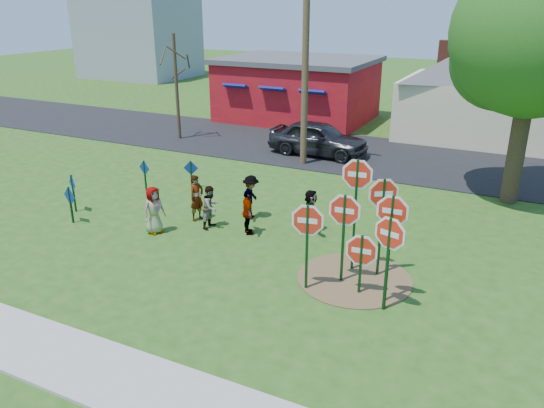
{
  "coord_description": "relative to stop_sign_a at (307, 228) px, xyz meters",
  "views": [
    {
      "loc": [
        8.17,
        -13.76,
        7.29
      ],
      "look_at": [
        1.2,
        0.5,
        1.17
      ],
      "focal_mm": 35.0,
      "sensor_mm": 36.0,
      "label": 1
    }
  ],
  "objects": [
    {
      "name": "ground",
      "position": [
        -3.48,
        2.07,
        -1.78
      ],
      "size": [
        120.0,
        120.0,
        0.0
      ],
      "primitive_type": "plane",
      "color": "#244F16",
      "rests_on": "ground"
    },
    {
      "name": "sidewalk",
      "position": [
        -3.48,
        -5.13,
        -1.74
      ],
      "size": [
        22.0,
        1.8,
        0.08
      ],
      "primitive_type": "cube",
      "color": "#9E9E99",
      "rests_on": "ground"
    },
    {
      "name": "road",
      "position": [
        -3.48,
        13.57,
        -1.76
      ],
      "size": [
        120.0,
        7.5,
        0.04
      ],
      "primitive_type": "cube",
      "color": "black",
      "rests_on": "ground"
    },
    {
      "name": "dirt_patch",
      "position": [
        1.02,
        1.07,
        -1.76
      ],
      "size": [
        3.2,
        3.2,
        0.03
      ],
      "primitive_type": "cylinder",
      "color": "brown",
      "rests_on": "ground"
    },
    {
      "name": "red_building",
      "position": [
        -8.98,
        20.07,
        0.19
      ],
      "size": [
        9.4,
        7.69,
        3.9
      ],
      "color": "maroon",
      "rests_on": "ground"
    },
    {
      "name": "cream_house",
      "position": [
        2.02,
        20.07,
        1.15
      ],
      "size": [
        9.4,
        9.4,
        6.5
      ],
      "color": "beige",
      "rests_on": "ground"
    },
    {
      "name": "distant_building",
      "position": [
        -31.48,
        32.07,
        2.22
      ],
      "size": [
        10.0,
        8.0,
        8.0
      ],
      "primitive_type": "cube",
      "color": "#8C939E",
      "rests_on": "ground"
    },
    {
      "name": "stop_sign_a",
      "position": [
        0.0,
        0.0,
        0.0
      ],
      "size": [
        1.15,
        0.25,
        2.58
      ],
      "rotation": [
        0.0,
        0.0,
        0.2
      ],
      "color": "#0E3615",
      "rests_on": "ground"
    },
    {
      "name": "stop_sign_b",
      "position": [
        0.77,
        1.6,
        0.76
      ],
      "size": [
        1.15,
        0.16,
        3.46
      ],
      "rotation": [
        0.0,
        0.0,
        0.12
      ],
      "color": "#0E3615",
      "rests_on": "ground"
    },
    {
      "name": "stop_sign_c",
      "position": [
        2.08,
        0.31,
        0.38
      ],
      "size": [
        1.09,
        0.08,
        3.06
      ],
      "rotation": [
        0.0,
        0.0,
        0.05
      ],
      "color": "#0E3615",
      "rests_on": "ground"
    },
    {
      "name": "stop_sign_d",
      "position": [
        1.53,
        1.58,
        0.42
      ],
      "size": [
        0.98,
        0.62,
        3.03
      ],
      "rotation": [
        0.0,
        0.0,
        0.56
      ],
      "color": "#0E3615",
      "rests_on": "ground"
    },
    {
      "name": "stop_sign_e",
      "position": [
        1.36,
        0.4,
        -0.61
      ],
      "size": [
        1.16,
        0.11,
        1.83
      ],
      "rotation": [
        0.0,
        0.0,
        0.08
      ],
      "color": "#0E3615",
      "rests_on": "ground"
    },
    {
      "name": "stop_sign_f",
      "position": [
        2.16,
        -0.09,
        0.12
      ],
      "size": [
        1.09,
        0.34,
        2.66
      ],
      "rotation": [
        0.0,
        0.0,
        -0.28
      ],
      "color": "#0E3615",
      "rests_on": "ground"
    },
    {
      "name": "stop_sign_g",
      "position": [
        0.72,
        0.81,
        0.1
      ],
      "size": [
        1.18,
        0.11,
        2.71
      ],
      "rotation": [
        0.0,
        0.0,
        0.08
      ],
      "color": "#0E3615",
      "rests_on": "ground"
    },
    {
      "name": "blue_diamond_a",
      "position": [
        -9.08,
        0.61,
        -0.95
      ],
      "size": [
        0.67,
        0.19,
        1.34
      ],
      "rotation": [
        0.0,
        0.0,
        -0.25
      ],
      "color": "#0E3615",
      "rests_on": "ground"
    },
    {
      "name": "blue_diamond_b",
      "position": [
        -9.78,
        1.44,
        -0.88
      ],
      "size": [
        0.61,
        0.33,
        1.43
      ],
      "rotation": [
        0.0,
        0.0,
        -0.48
      ],
      "color": "#0E3615",
      "rests_on": "ground"
    },
    {
      "name": "blue_diamond_c",
      "position": [
        -8.92,
        4.42,
        -0.98
      ],
      "size": [
        0.62,
        0.17,
        1.29
      ],
      "rotation": [
        0.0,
        0.0,
        -0.25
      ],
      "color": "#0E3615",
      "rests_on": "ground"
    },
    {
      "name": "blue_diamond_d",
      "position": [
        -7.43,
        5.52,
        -1.05
      ],
      "size": [
        0.61,
        0.18,
        1.18
      ],
      "rotation": [
        0.0,
        0.0,
        0.26
      ],
      "color": "#0E3615",
      "rests_on": "ground"
    },
    {
      "name": "person_a",
      "position": [
        -5.96,
        1.2,
        -0.97
      ],
      "size": [
        0.73,
        0.91,
        1.61
      ],
      "primitive_type": "imported",
      "rotation": [
        0.0,
        0.0,
        1.27
      ],
      "color": "#42588A",
      "rests_on": "ground"
    },
    {
      "name": "person_b",
      "position": [
        -5.31,
        2.76,
        -0.95
      ],
      "size": [
        0.52,
        0.67,
        1.65
      ],
      "primitive_type": "imported",
      "rotation": [
        0.0,
        0.0,
        1.35
      ],
      "color": "#247568",
      "rests_on": "ground"
    },
    {
      "name": "person_c",
      "position": [
        -4.51,
        2.42,
        -1.03
      ],
      "size": [
        0.59,
        0.74,
        1.49
      ],
      "primitive_type": "imported",
      "rotation": [
        0.0,
        0.0,
        1.53
      ],
      "color": "#954F44",
      "rests_on": "ground"
    },
    {
      "name": "person_d",
      "position": [
        -3.67,
        3.73,
        -0.98
      ],
      "size": [
        0.8,
        1.13,
        1.59
      ],
      "primitive_type": "imported",
      "rotation": [
        0.0,
        0.0,
        1.79
      ],
      "color": "#313136",
      "rests_on": "ground"
    },
    {
      "name": "person_e",
      "position": [
        -3.12,
        2.47,
        -1.01
      ],
      "size": [
        0.87,
        0.93,
        1.54
      ],
      "primitive_type": "imported",
      "rotation": [
        0.0,
        0.0,
        2.27
      ],
      "color": "#472853",
      "rests_on": "ground"
    },
    {
      "name": "person_f",
      "position": [
        -1.33,
        3.55,
        -1.03
      ],
      "size": [
        1.07,
        1.41,
        1.48
      ],
      "primitive_type": "imported",
      "rotation": [
        0.0,
        0.0,
        2.1
      ],
      "color": "#1E4D26",
      "rests_on": "ground"
    },
    {
      "name": "suv",
      "position": [
        -4.54,
        12.43,
        -0.89
      ],
      "size": [
        5.02,
        2.17,
        1.69
      ],
      "primitive_type": "imported",
      "rotation": [
        0.0,
        0.0,
        1.53
      ],
      "color": "#333238",
      "rests_on": "road"
    },
    {
      "name": "utility_pole",
      "position": [
        -4.62,
        10.72,
        3.38
      ],
      "size": [
        2.38,
        0.53,
        9.79
      ],
      "rotation": [
        0.0,
        0.0,
        -0.17
      ],
      "color": "#4C3823",
      "rests_on": "ground"
    },
    {
      "name": "leafy_tree",
      "position": [
        4.63,
        9.6,
        4.14
      ],
      "size": [
        6.46,
        5.9,
        9.19
      ],
      "color": "#382819",
      "rests_on": "ground"
    },
    {
      "name": "bare_tree_west",
      "position": [
        -12.75,
        12.17,
        1.89
      ],
      "size": [
        1.8,
        1.8,
        5.67
      ],
      "color": "#382819",
      "rests_on": "ground"
    }
  ]
}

